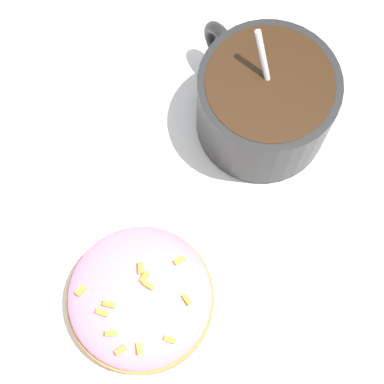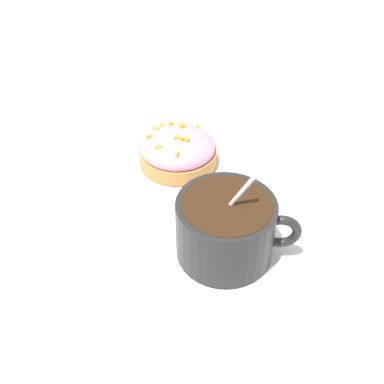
# 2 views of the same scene
# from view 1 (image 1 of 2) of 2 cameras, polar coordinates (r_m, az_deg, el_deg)

# --- Properties ---
(ground_plane) EXTENTS (3.00, 3.00, 0.00)m
(ground_plane) POSITION_cam_1_polar(r_m,az_deg,el_deg) (0.45, 1.25, -1.77)
(ground_plane) COLOR silver
(paper_napkin) EXTENTS (0.29, 0.27, 0.00)m
(paper_napkin) POSITION_cam_1_polar(r_m,az_deg,el_deg) (0.45, 1.26, -1.72)
(paper_napkin) COLOR white
(paper_napkin) RESTS_ON ground_plane
(coffee_cup) EXTENTS (0.09, 0.12, 0.10)m
(coffee_cup) POSITION_cam_1_polar(r_m,az_deg,el_deg) (0.44, 6.47, 8.06)
(coffee_cup) COLOR black
(coffee_cup) RESTS_ON paper_napkin
(frosted_pastry) EXTENTS (0.10, 0.10, 0.04)m
(frosted_pastry) POSITION_cam_1_polar(r_m,az_deg,el_deg) (0.42, -4.60, -9.37)
(frosted_pastry) COLOR #C18442
(frosted_pastry) RESTS_ON paper_napkin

